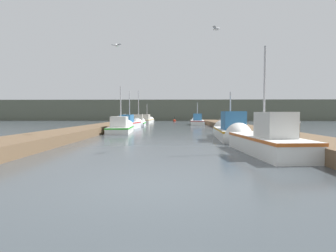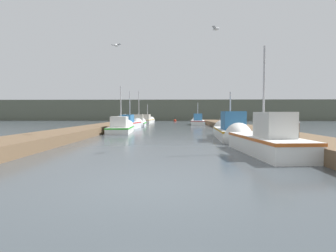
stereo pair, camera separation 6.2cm
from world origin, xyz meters
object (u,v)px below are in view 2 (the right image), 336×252
(fishing_boat_5, at_px, (198,121))
(seagull_lead, at_px, (116,45))
(fishing_boat_0, at_px, (261,140))
(mooring_piling_2, at_px, (296,138))
(fishing_boat_1, at_px, (230,130))
(mooring_piling_3, at_px, (119,123))
(fishing_boat_3, at_px, (131,124))
(seagull_1, at_px, (216,29))
(mooring_piling_0, at_px, (125,121))
(fishing_boat_2, at_px, (122,127))
(fishing_boat_6, at_px, (148,120))
(mooring_piling_1, at_px, (221,124))
(channel_buoy, at_px, (175,121))
(fishing_boat_4, at_px, (139,123))

(fishing_boat_5, distance_m, seagull_lead, 23.22)
(fishing_boat_0, distance_m, mooring_piling_2, 1.26)
(fishing_boat_1, height_order, mooring_piling_3, fishing_boat_1)
(fishing_boat_3, relative_size, seagull_1, 11.51)
(fishing_boat_1, bearing_deg, mooring_piling_0, 130.72)
(fishing_boat_3, xyz_separation_m, mooring_piling_0, (-0.87, 1.51, 0.27))
(fishing_boat_2, xyz_separation_m, fishing_boat_6, (0.04, 19.91, 0.04))
(fishing_boat_2, relative_size, mooring_piling_1, 4.91)
(fishing_boat_3, relative_size, mooring_piling_2, 5.06)
(fishing_boat_3, height_order, channel_buoy, fishing_boat_3)
(fishing_boat_5, bearing_deg, fishing_boat_2, -112.81)
(mooring_piling_3, bearing_deg, fishing_boat_3, 67.40)
(fishing_boat_0, bearing_deg, fishing_boat_6, 99.21)
(fishing_boat_3, distance_m, mooring_piling_2, 18.31)
(mooring_piling_0, height_order, seagull_lead, seagull_lead)
(mooring_piling_0, distance_m, mooring_piling_3, 3.36)
(mooring_piling_0, xyz_separation_m, mooring_piling_1, (9.46, -3.53, -0.22))
(fishing_boat_0, xyz_separation_m, channel_buoy, (-3.34, 38.18, -0.33))
(fishing_boat_5, relative_size, mooring_piling_1, 6.29)
(fishing_boat_0, height_order, mooring_piling_1, fishing_boat_0)
(fishing_boat_4, relative_size, mooring_piling_3, 3.67)
(channel_buoy, relative_size, seagull_1, 1.90)
(fishing_boat_1, distance_m, fishing_boat_5, 19.21)
(seagull_1, bearing_deg, channel_buoy, 31.92)
(channel_buoy, bearing_deg, fishing_boat_5, -77.16)
(fishing_boat_1, bearing_deg, fishing_boat_2, 151.65)
(fishing_boat_0, distance_m, mooring_piling_1, 13.49)
(fishing_boat_6, bearing_deg, fishing_boat_3, -86.53)
(fishing_boat_3, height_order, mooring_piling_0, fishing_boat_3)
(fishing_boat_6, bearing_deg, fishing_boat_0, -71.78)
(fishing_boat_0, xyz_separation_m, fishing_boat_3, (-7.77, 15.48, -0.03))
(mooring_piling_3, bearing_deg, mooring_piling_1, -1.06)
(seagull_lead, bearing_deg, mooring_piling_3, 124.22)
(fishing_boat_2, bearing_deg, seagull_1, -61.36)
(fishing_boat_0, distance_m, fishing_boat_3, 17.32)
(mooring_piling_1, relative_size, seagull_lead, 1.81)
(mooring_piling_3, bearing_deg, mooring_piling_0, 91.75)
(mooring_piling_0, relative_size, mooring_piling_2, 1.18)
(fishing_boat_0, xyz_separation_m, fishing_boat_5, (-0.31, 24.89, -0.05))
(fishing_boat_4, bearing_deg, seagull_1, -76.27)
(fishing_boat_2, relative_size, fishing_boat_3, 0.79)
(fishing_boat_2, height_order, fishing_boat_4, fishing_boat_4)
(seagull_1, bearing_deg, fishing_boat_6, 40.71)
(mooring_piling_0, height_order, mooring_piling_3, mooring_piling_0)
(fishing_boat_2, distance_m, channel_buoy, 28.12)
(fishing_boat_2, height_order, seagull_lead, seagull_lead)
(seagull_lead, bearing_deg, fishing_boat_3, 119.12)
(mooring_piling_0, relative_size, channel_buoy, 1.41)
(fishing_boat_5, distance_m, seagull_1, 24.56)
(fishing_boat_1, height_order, seagull_lead, seagull_lead)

